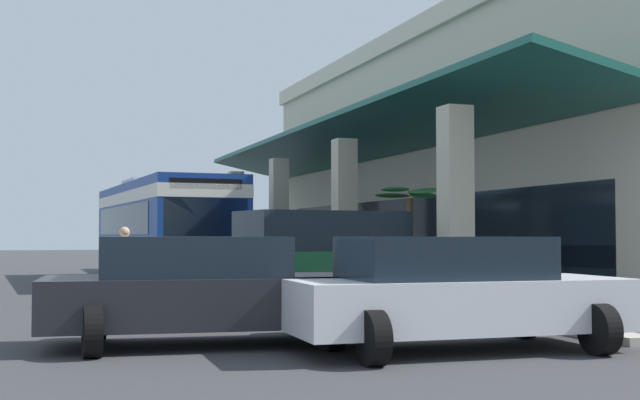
% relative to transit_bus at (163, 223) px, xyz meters
% --- Properties ---
extents(ground, '(120.00, 120.00, 0.00)m').
position_rel_transit_bus_xyz_m(ground, '(1.40, 8.84, -1.85)').
color(ground, '#38383A').
extents(curb_strip, '(29.57, 0.50, 0.12)m').
position_rel_transit_bus_xyz_m(curb_strip, '(3.17, 3.71, -1.79)').
color(curb_strip, '#9E998E').
rests_on(curb_strip, ground).
extents(plaza_building, '(24.94, 16.60, 7.94)m').
position_rel_transit_bus_xyz_m(plaza_building, '(3.17, 13.34, 2.12)').
color(plaza_building, beige).
rests_on(plaza_building, ground).
extents(transit_bus, '(11.32, 3.19, 3.34)m').
position_rel_transit_bus_xyz_m(transit_bus, '(0.00, 0.00, 0.00)').
color(transit_bus, navy).
rests_on(transit_bus, ground).
extents(parked_sedan_white, '(2.55, 4.46, 1.47)m').
position_rel_transit_bus_xyz_m(parked_sedan_white, '(17.50, 1.08, -1.10)').
color(parked_sedan_white, silver).
rests_on(parked_sedan_white, ground).
extents(parked_sedan_charcoal, '(2.76, 4.57, 1.47)m').
position_rel_transit_bus_xyz_m(parked_sedan_charcoal, '(15.88, -1.83, -1.10)').
color(parked_sedan_charcoal, '#232328').
rests_on(parked_sedan_charcoal, ground).
extents(parked_suv_green, '(3.11, 5.01, 1.97)m').
position_rel_transit_bus_xyz_m(parked_suv_green, '(10.95, 1.63, -0.84)').
color(parked_suv_green, '#195933').
rests_on(parked_suv_green, ground).
extents(pedestrian, '(0.41, 0.68, 1.66)m').
position_rel_transit_bus_xyz_m(pedestrian, '(9.15, -2.19, -0.92)').
color(pedestrian, '#38383D').
rests_on(pedestrian, ground).
extents(potted_palm, '(1.73, 1.89, 2.74)m').
position_rel_transit_bus_xyz_m(potted_palm, '(7.67, 5.10, -1.20)').
color(potted_palm, brown).
rests_on(potted_palm, ground).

